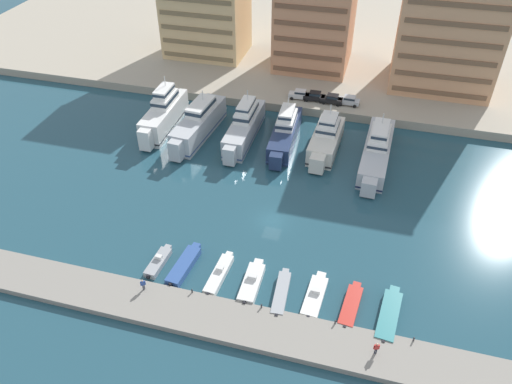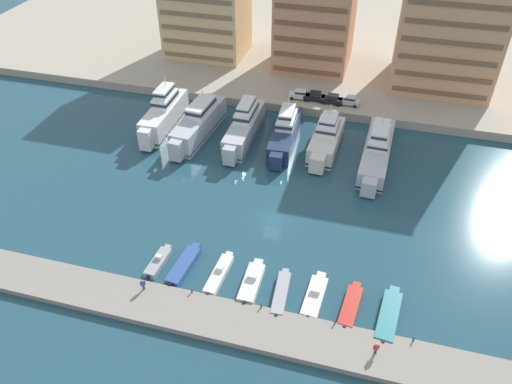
{
  "view_description": "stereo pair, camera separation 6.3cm",
  "coord_description": "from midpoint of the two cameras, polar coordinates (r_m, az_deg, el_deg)",
  "views": [
    {
      "loc": [
        11.76,
        -52.14,
        47.92
      ],
      "look_at": [
        -3.16,
        2.76,
        2.5
      ],
      "focal_mm": 35.0,
      "sensor_mm": 36.0,
      "label": 1
    },
    {
      "loc": [
        11.83,
        -52.13,
        47.92
      ],
      "look_at": [
        -3.16,
        2.76,
        2.5
      ],
      "focal_mm": 35.0,
      "sensor_mm": 36.0,
      "label": 2
    }
  ],
  "objects": [
    {
      "name": "ground_plane",
      "position": [
        71.79,
        1.88,
        -3.3
      ],
      "size": [
        400.0,
        400.0,
        0.0
      ],
      "primitive_type": "plane",
      "color": "#234C5B"
    },
    {
      "name": "quay_promenade",
      "position": [
        127.55,
        9.26,
        16.45
      ],
      "size": [
        180.0,
        70.0,
        1.65
      ],
      "primitive_type": "cube",
      "color": "#ADA38E",
      "rests_on": "ground"
    },
    {
      "name": "pier_dock",
      "position": [
        59.29,
        -2.57,
        -14.72
      ],
      "size": [
        120.0,
        5.79,
        0.81
      ],
      "primitive_type": "cube",
      "color": "gray",
      "rests_on": "ground"
    },
    {
      "name": "yacht_white_far_left",
      "position": [
        92.65,
        -10.46,
        8.77
      ],
      "size": [
        3.94,
        17.08,
        9.19
      ],
      "color": "white",
      "rests_on": "ground"
    },
    {
      "name": "yacht_silver_left",
      "position": [
        89.57,
        -6.55,
        7.81
      ],
      "size": [
        5.21,
        18.68,
        7.66
      ],
      "color": "silver",
      "rests_on": "ground"
    },
    {
      "name": "yacht_silver_mid_left",
      "position": [
        88.28,
        -1.31,
        7.55
      ],
      "size": [
        3.7,
        18.38,
        8.24
      ],
      "color": "silver",
      "rests_on": "ground"
    },
    {
      "name": "yacht_navy_center_left",
      "position": [
        87.4,
        3.38,
        6.9
      ],
      "size": [
        4.45,
        17.84,
        7.58
      ],
      "color": "navy",
      "rests_on": "ground"
    },
    {
      "name": "yacht_ivory_center",
      "position": [
        86.01,
        8.04,
        6.04
      ],
      "size": [
        4.84,
        15.4,
        7.68
      ],
      "color": "silver",
      "rests_on": "ground"
    },
    {
      "name": "yacht_silver_center_right",
      "position": [
        84.93,
        13.7,
        4.7
      ],
      "size": [
        4.86,
        20.93,
        7.49
      ],
      "color": "silver",
      "rests_on": "ground"
    },
    {
      "name": "motorboat_grey_far_left",
      "position": [
        66.6,
        -11.05,
        -7.81
      ],
      "size": [
        1.87,
        6.01,
        1.35
      ],
      "color": "#9EA3A8",
      "rests_on": "ground"
    },
    {
      "name": "motorboat_blue_left",
      "position": [
        65.48,
        -8.19,
        -8.29
      ],
      "size": [
        2.48,
        7.78,
        1.06
      ],
      "color": "#33569E",
      "rests_on": "ground"
    },
    {
      "name": "motorboat_white_mid_left",
      "position": [
        64.09,
        -4.2,
        -9.33
      ],
      "size": [
        2.0,
        7.66,
        1.37
      ],
      "color": "white",
      "rests_on": "ground"
    },
    {
      "name": "motorboat_white_center_left",
      "position": [
        62.87,
        -0.46,
        -10.3
      ],
      "size": [
        2.15,
        7.41,
        1.61
      ],
      "color": "white",
      "rests_on": "ground"
    },
    {
      "name": "motorboat_grey_center",
      "position": [
        61.95,
        2.91,
        -11.49
      ],
      "size": [
        1.94,
        7.61,
        0.9
      ],
      "color": "#9EA3A8",
      "rests_on": "ground"
    },
    {
      "name": "motorboat_white_center_right",
      "position": [
        62.13,
        6.76,
        -11.69
      ],
      "size": [
        2.44,
        7.53,
        1.24
      ],
      "color": "white",
      "rests_on": "ground"
    },
    {
      "name": "motorboat_red_mid_right",
      "position": [
        61.71,
        10.79,
        -12.67
      ],
      "size": [
        2.4,
        7.26,
        0.89
      ],
      "color": "red",
      "rests_on": "ground"
    },
    {
      "name": "motorboat_teal_right",
      "position": [
        61.78,
        14.96,
        -13.46
      ],
      "size": [
        2.88,
        8.61,
        0.94
      ],
      "color": "teal",
      "rests_on": "ground"
    },
    {
      "name": "car_white_far_left",
      "position": [
        98.55,
        5.06,
        11.08
      ],
      "size": [
        4.17,
        2.06,
        1.8
      ],
      "color": "white",
      "rests_on": "quay_promenade"
    },
    {
      "name": "car_black_left",
      "position": [
        98.18,
        6.75,
        10.85
      ],
      "size": [
        4.16,
        2.04,
        1.8
      ],
      "color": "black",
      "rests_on": "quay_promenade"
    },
    {
      "name": "car_black_mid_left",
      "position": [
        97.59,
        8.72,
        10.49
      ],
      "size": [
        4.15,
        2.03,
        1.8
      ],
      "color": "black",
      "rests_on": "quay_promenade"
    },
    {
      "name": "car_silver_center_left",
      "position": [
        97.61,
        10.61,
        10.27
      ],
      "size": [
        4.16,
        2.04,
        1.8
      ],
      "color": "#B7BCC1",
      "rests_on": "quay_promenade"
    },
    {
      "name": "apartment_block_left",
      "position": [
        109.74,
        6.95,
        19.88
      ],
      "size": [
        15.53,
        15.71,
        24.91
      ],
      "color": "tan",
      "rests_on": "quay_promenade"
    },
    {
      "name": "apartment_block_mid_left",
      "position": [
        106.0,
        21.56,
        18.07
      ],
      "size": [
        19.32,
        15.95,
        28.89
      ],
      "color": "tan",
      "rests_on": "quay_promenade"
    },
    {
      "name": "pedestrian_near_edge",
      "position": [
        62.58,
        -12.77,
        -10.19
      ],
      "size": [
        0.55,
        0.43,
        1.65
      ],
      "color": "#282D3D",
      "rests_on": "pier_dock"
    },
    {
      "name": "pedestrian_mid_deck",
      "position": [
        57.06,
        13.61,
        -16.91
      ],
      "size": [
        0.65,
        0.37,
        1.75
      ],
      "color": "#282D3D",
      "rests_on": "pier_dock"
    },
    {
      "name": "bollard_west",
      "position": [
        61.72,
        -7.31,
        -11.12
      ],
      "size": [
        0.2,
        0.2,
        0.61
      ],
      "color": "#2D2D33",
      "rests_on": "pier_dock"
    },
    {
      "name": "bollard_west_mid",
      "position": [
        59.8,
        0.64,
        -12.88
      ],
      "size": [
        0.2,
        0.2,
        0.61
      ],
      "color": "#2D2D33",
      "rests_on": "pier_dock"
    },
    {
      "name": "bollard_east_mid",
      "position": [
        59.09,
        9.05,
        -14.46
      ],
      "size": [
        0.2,
        0.2,
        0.61
      ],
      "color": "#2D2D33",
      "rests_on": "pier_dock"
    },
    {
      "name": "bollard_east",
      "position": [
        59.65,
        17.6,
        -15.74
      ],
      "size": [
        0.2,
        0.2,
        0.61
      ],
      "color": "#2D2D33",
      "rests_on": "pier_dock"
    }
  ]
}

